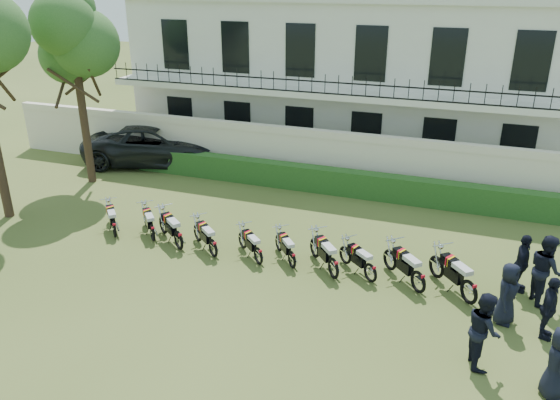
{
  "coord_description": "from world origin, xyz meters",
  "views": [
    {
      "loc": [
        5.86,
        -12.49,
        8.03
      ],
      "look_at": [
        0.33,
        2.54,
        1.42
      ],
      "focal_mm": 35.0,
      "sensor_mm": 36.0,
      "label": 1
    }
  ],
  "objects": [
    {
      "name": "ground",
      "position": [
        0.0,
        0.0,
        0.0
      ],
      "size": [
        100.0,
        100.0,
        0.0
      ],
      "primitive_type": "plane",
      "color": "#435220",
      "rests_on": "ground"
    },
    {
      "name": "perimeter_wall",
      "position": [
        0.0,
        8.0,
        1.17
      ],
      "size": [
        30.0,
        0.35,
        2.3
      ],
      "color": "beige",
      "rests_on": "ground"
    },
    {
      "name": "hedge",
      "position": [
        1.0,
        7.2,
        0.5
      ],
      "size": [
        18.0,
        0.6,
        1.0
      ],
      "primitive_type": "cube",
      "color": "#1D4217",
      "rests_on": "ground"
    },
    {
      "name": "building",
      "position": [
        0.0,
        13.96,
        3.71
      ],
      "size": [
        20.4,
        9.6,
        7.4
      ],
      "color": "silver",
      "rests_on": "ground"
    },
    {
      "name": "tree_west_near",
      "position": [
        -8.96,
        5.0,
        5.89
      ],
      "size": [
        3.4,
        3.2,
        7.9
      ],
      "color": "#473323",
      "rests_on": "ground"
    },
    {
      "name": "motorcycle_0",
      "position": [
        -4.85,
        0.83,
        0.45
      ],
      "size": [
        1.27,
        1.37,
        0.97
      ],
      "rotation": [
        0.0,
        0.0,
        0.74
      ],
      "color": "black",
      "rests_on": "ground"
    },
    {
      "name": "motorcycle_1",
      "position": [
        -3.52,
        1.03,
        0.45
      ],
      "size": [
        1.29,
        1.37,
        0.98
      ],
      "rotation": [
        0.0,
        0.0,
        0.75
      ],
      "color": "black",
      "rests_on": "ground"
    },
    {
      "name": "motorcycle_2",
      "position": [
        -2.41,
        0.79,
        0.5
      ],
      "size": [
        1.62,
        1.3,
        1.08
      ],
      "rotation": [
        0.0,
        0.0,
        0.9
      ],
      "color": "black",
      "rests_on": "ground"
    },
    {
      "name": "motorcycle_3",
      "position": [
        -1.18,
        0.72,
        0.46
      ],
      "size": [
        1.46,
        1.25,
        1.0
      ],
      "rotation": [
        0.0,
        0.0,
        0.87
      ],
      "color": "black",
      "rests_on": "ground"
    },
    {
      "name": "motorcycle_4",
      "position": [
        0.29,
        0.78,
        0.43
      ],
      "size": [
        1.32,
        1.22,
        0.93
      ],
      "rotation": [
        0.0,
        0.0,
        0.83
      ],
      "color": "black",
      "rests_on": "ground"
    },
    {
      "name": "motorcycle_5",
      "position": [
        1.31,
        0.91,
        0.43
      ],
      "size": [
        1.15,
        1.36,
        0.92
      ],
      "rotation": [
        0.0,
        0.0,
        0.69
      ],
      "color": "black",
      "rests_on": "ground"
    },
    {
      "name": "motorcycle_6",
      "position": [
        2.6,
        0.76,
        0.49
      ],
      "size": [
        1.33,
        1.56,
        1.07
      ],
      "rotation": [
        0.0,
        0.0,
        0.7
      ],
      "color": "black",
      "rests_on": "ground"
    },
    {
      "name": "motorcycle_7",
      "position": [
        3.63,
        0.93,
        0.44
      ],
      "size": [
        1.4,
        1.21,
        0.96
      ],
      "rotation": [
        0.0,
        0.0,
        0.86
      ],
      "color": "black",
      "rests_on": "ground"
    },
    {
      "name": "motorcycle_8",
      "position": [
        4.95,
        0.82,
        0.5
      ],
      "size": [
        1.43,
        1.51,
        1.08
      ],
      "rotation": [
        0.0,
        0.0,
        0.76
      ],
      "color": "black",
      "rests_on": "ground"
    },
    {
      "name": "motorcycle_9",
      "position": [
        6.27,
        0.73,
        0.53
      ],
      "size": [
        1.43,
        1.66,
        1.14
      ],
      "rotation": [
        0.0,
        0.0,
        0.7
      ],
      "color": "black",
      "rests_on": "ground"
    },
    {
      "name": "suv",
      "position": [
        -7.63,
        7.99,
        0.89
      ],
      "size": [
        6.99,
        4.61,
        1.79
      ],
      "primitive_type": "imported",
      "rotation": [
        0.0,
        0.0,
        1.85
      ],
      "color": "black",
      "rests_on": "ground"
    },
    {
      "name": "officer_0",
      "position": [
        8.04,
        -2.2,
        0.8
      ],
      "size": [
        0.6,
        0.84,
        1.61
      ],
      "primitive_type": "imported",
      "rotation": [
        0.0,
        0.0,
        1.69
      ],
      "color": "black",
      "rests_on": "ground"
    },
    {
      "name": "officer_1",
      "position": [
        6.61,
        -1.67,
        0.9
      ],
      "size": [
        0.88,
        1.01,
        1.79
      ],
      "primitive_type": "imported",
      "rotation": [
        0.0,
        0.0,
        1.82
      ],
      "color": "black",
      "rests_on": "ground"
    },
    {
      "name": "officer_2",
      "position": [
        8.04,
        -0.13,
        0.81
      ],
      "size": [
        0.55,
        1.0,
        1.61
      ],
      "primitive_type": "imported",
      "rotation": [
        0.0,
        0.0,
        1.4
      ],
      "color": "black",
      "rests_on": "ground"
    },
    {
      "name": "officer_3",
      "position": [
        7.13,
        0.2,
        0.81
      ],
      "size": [
        0.71,
        0.9,
        1.63
      ],
      "primitive_type": "imported",
      "rotation": [
        0.0,
        0.0,
        1.3
      ],
      "color": "black",
      "rests_on": "ground"
    },
    {
      "name": "officer_4",
      "position": [
        8.05,
        1.54,
        0.96
      ],
      "size": [
        0.98,
        1.11,
        1.92
      ],
      "primitive_type": "imported",
      "rotation": [
        0.0,
        0.0,
        1.89
      ],
      "color": "black",
      "rests_on": "ground"
    },
    {
      "name": "officer_5",
      "position": [
        7.53,
        1.92,
        0.84
      ],
      "size": [
        0.53,
        1.02,
        1.67
      ],
      "primitive_type": "imported",
      "rotation": [
        0.0,
        0.0,
        1.44
      ],
      "color": "black",
      "rests_on": "ground"
    }
  ]
}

